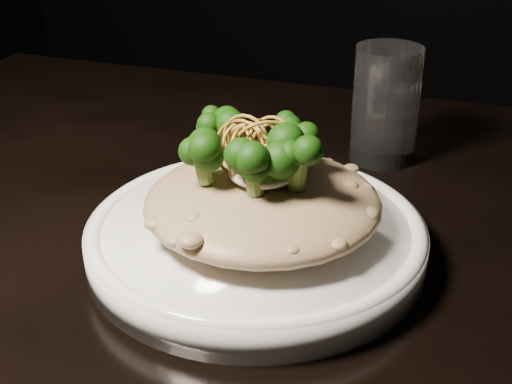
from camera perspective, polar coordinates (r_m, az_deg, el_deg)
table at (r=0.61m, az=3.50°, el=-11.66°), size 1.10×0.80×0.75m
plate at (r=0.55m, az=0.00°, el=-3.84°), size 0.26×0.26×0.03m
risotto at (r=0.54m, az=0.55°, el=-0.82°), size 0.18×0.18×0.04m
broccoli at (r=0.52m, az=-0.44°, el=3.24°), size 0.11×0.11×0.04m
cheese at (r=0.52m, az=0.51°, el=1.60°), size 0.05×0.05×0.01m
shallots at (r=0.52m, az=-0.19°, el=4.27°), size 0.05×0.05×0.03m
drinking_glass at (r=0.71m, az=10.33°, el=6.89°), size 0.08×0.08×0.11m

